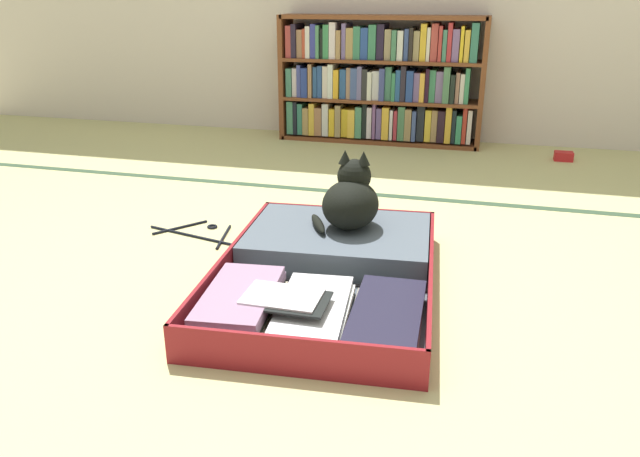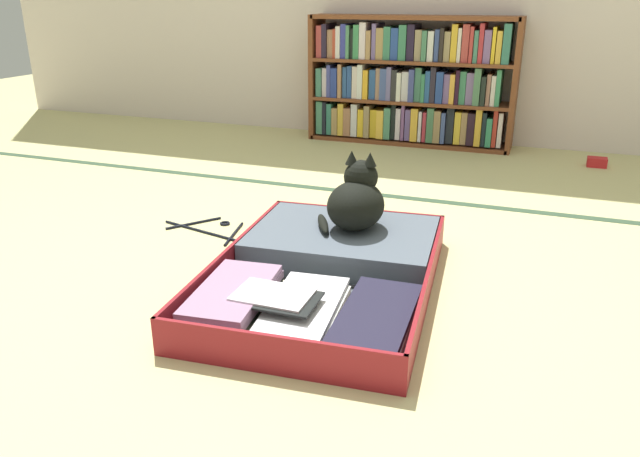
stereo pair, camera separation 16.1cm
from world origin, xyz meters
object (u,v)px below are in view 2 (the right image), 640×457
Objects in this scene: open_suitcase at (328,268)px; small_red_pouch at (597,162)px; bookshelf at (409,83)px; clothes_hanger at (212,229)px; black_cat at (357,201)px.

small_red_pouch is at bearing 63.99° from open_suitcase.
bookshelf is 2.98× the size of clothes_hanger.
black_cat is 0.64m from clothes_hanger.
bookshelf is at bearing 95.60° from open_suitcase.
black_cat is (0.02, 0.23, 0.16)m from open_suitcase.
open_suitcase is at bearing -84.40° from bookshelf.
bookshelf is 4.73× the size of black_cat.
bookshelf reaches higher than small_red_pouch.
small_red_pouch is (1.10, -0.21, -0.34)m from bookshelf.
black_cat is (0.22, -1.81, -0.16)m from bookshelf.
black_cat is 1.84m from small_red_pouch.
black_cat is at bearing -83.02° from bookshelf.
open_suitcase is 10.26× the size of small_red_pouch.
bookshelf reaches higher than clothes_hanger.
open_suitcase is at bearing -24.93° from clothes_hanger.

